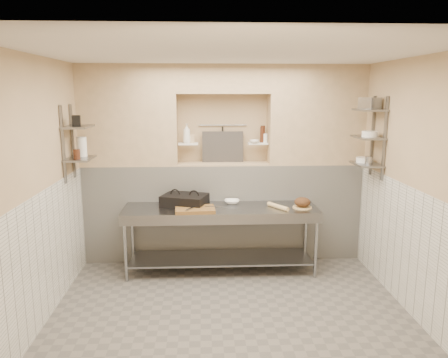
{
  "coord_description": "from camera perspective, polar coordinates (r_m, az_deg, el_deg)",
  "views": [
    {
      "loc": [
        -0.29,
        -4.47,
        2.42
      ],
      "look_at": [
        -0.03,
        0.9,
        1.35
      ],
      "focal_mm": 35.0,
      "sensor_mm": 36.0,
      "label": 1
    }
  ],
  "objects": [
    {
      "name": "floor",
      "position": [
        5.12,
        0.87,
        -17.61
      ],
      "size": [
        4.0,
        3.9,
        0.1
      ],
      "primitive_type": "cube",
      "color": "#69635D",
      "rests_on": "ground"
    },
    {
      "name": "bread_board",
      "position": [
        5.95,
        10.18,
        -3.65
      ],
      "size": [
        0.26,
        0.26,
        0.01
      ],
      "primitive_type": "cylinder",
      "color": "#DDB872",
      "rests_on": "prep_table"
    },
    {
      "name": "condiment_c",
      "position": [
        6.33,
        5.4,
        5.35
      ],
      "size": [
        0.07,
        0.07,
        0.13
      ],
      "primitive_type": "cylinder",
      "color": "white",
      "rests_on": "alcove_shelf_right"
    },
    {
      "name": "bowl_right_mid",
      "position": [
        5.89,
        18.51,
        5.6
      ],
      "size": [
        0.2,
        0.2,
        0.07
      ],
      "primitive_type": "cylinder",
      "color": "white",
      "rests_on": "wall_shelf_right_mid"
    },
    {
      "name": "bottle_soap",
      "position": [
        6.23,
        -4.89,
        5.95
      ],
      "size": [
        0.14,
        0.14,
        0.27
      ],
      "primitive_type": "imported",
      "rotation": [
        0.0,
        0.0,
        0.43
      ],
      "color": "white",
      "rests_on": "alcove_shelf_left"
    },
    {
      "name": "alcove_sill",
      "position": [
        6.31,
        -0.11,
        2.04
      ],
      "size": [
        1.3,
        0.4,
        0.02
      ],
      "primitive_type": "cube",
      "color": "tan",
      "rests_on": "backwall_lower"
    },
    {
      "name": "knife_blade",
      "position": [
        5.74,
        -1.35,
        -3.63
      ],
      "size": [
        0.23,
        0.06,
        0.01
      ],
      "primitive_type": "cube",
      "rotation": [
        0.0,
        0.0,
        -0.15
      ],
      "color": "gray",
      "rests_on": "cutting_board"
    },
    {
      "name": "wall_right",
      "position": [
        5.15,
        24.32,
        -1.18
      ],
      "size": [
        0.1,
        3.9,
        2.8
      ],
      "primitive_type": "cube",
      "color": "tan",
      "rests_on": "ground"
    },
    {
      "name": "splash_panel",
      "position": [
        6.38,
        -0.16,
        4.22
      ],
      "size": [
        0.6,
        0.08,
        0.45
      ],
      "primitive_type": "cube",
      "rotation": [
        -0.14,
        0.0,
        0.0
      ],
      "color": "#383330",
      "rests_on": "alcove_sill"
    },
    {
      "name": "ceiling",
      "position": [
        4.5,
        0.98,
        16.73
      ],
      "size": [
        4.0,
        3.9,
        0.1
      ],
      "primitive_type": "cube",
      "color": "silver",
      "rests_on": "ground"
    },
    {
      "name": "wainscot_right",
      "position": [
        5.31,
        23.12,
        -8.59
      ],
      "size": [
        0.02,
        3.9,
        1.4
      ],
      "primitive_type": "cube",
      "color": "silver",
      "rests_on": "floor"
    },
    {
      "name": "wall_front",
      "position": [
        2.69,
        3.74,
        -11.04
      ],
      "size": [
        4.0,
        0.1,
        2.8
      ],
      "primitive_type": "cube",
      "color": "tan",
      "rests_on": "ground"
    },
    {
      "name": "shelf_rail_left_b",
      "position": [
        5.62,
        -20.27,
        4.22
      ],
      "size": [
        0.03,
        0.03,
        0.95
      ],
      "primitive_type": "cube",
      "color": "slate",
      "rests_on": "wall_left"
    },
    {
      "name": "cutting_board",
      "position": [
        5.7,
        -3.81,
        -3.99
      ],
      "size": [
        0.53,
        0.39,
        0.05
      ],
      "primitive_type": "cube",
      "rotation": [
        0.0,
        0.0,
        0.06
      ],
      "color": "brown",
      "rests_on": "prep_table"
    },
    {
      "name": "panini_press",
      "position": [
        5.96,
        -5.16,
        -2.8
      ],
      "size": [
        0.68,
        0.58,
        0.16
      ],
      "rotation": [
        0.0,
        0.0,
        -0.33
      ],
      "color": "black",
      "rests_on": "prep_table"
    },
    {
      "name": "condiment_a",
      "position": [
        6.35,
        5.08,
        5.89
      ],
      "size": [
        0.07,
        0.07,
        0.24
      ],
      "primitive_type": "cylinder",
      "color": "#3E1D11",
      "rests_on": "alcove_shelf_right"
    },
    {
      "name": "wall_shelf_right_lower",
      "position": [
        5.99,
        18.09,
        1.86
      ],
      "size": [
        0.3,
        0.5,
        0.02
      ],
      "primitive_type": "cube",
      "color": "slate",
      "rests_on": "wall_right"
    },
    {
      "name": "canister_right",
      "position": [
        5.9,
        18.42,
        2.34
      ],
      "size": [
        0.1,
        0.1,
        0.1
      ],
      "primitive_type": "cylinder",
      "color": "gray",
      "rests_on": "wall_shelf_right_lower"
    },
    {
      "name": "backwall_header",
      "position": [
        6.23,
        -0.12,
        12.9
      ],
      "size": [
        1.3,
        0.4,
        0.4
      ],
      "primitive_type": "cube",
      "color": "tan",
      "rests_on": "backwall_lower"
    },
    {
      "name": "wall_left",
      "position": [
        4.91,
        -23.7,
        -1.7
      ],
      "size": [
        0.1,
        3.9,
        2.8
      ],
      "primitive_type": "cube",
      "color": "tan",
      "rests_on": "ground"
    },
    {
      "name": "box_left_upper",
      "position": [
        5.69,
        -18.72,
        7.23
      ],
      "size": [
        0.11,
        0.11,
        0.13
      ],
      "primitive_type": "cube",
      "rotation": [
        0.0,
        0.0,
        0.17
      ],
      "color": "black",
      "rests_on": "wall_shelf_left_upper"
    },
    {
      "name": "alcove_shelf_left",
      "position": [
        6.27,
        -4.7,
        4.61
      ],
      "size": [
        0.28,
        0.16,
        0.02
      ],
      "primitive_type": "cube",
      "color": "white",
      "rests_on": "backwall_lower"
    },
    {
      "name": "jug_left",
      "position": [
        5.88,
        -18.08,
        4.03
      ],
      "size": [
        0.12,
        0.12,
        0.25
      ],
      "primitive_type": "cylinder",
      "color": "white",
      "rests_on": "wall_shelf_left_lower"
    },
    {
      "name": "bowl_right",
      "position": [
        6.06,
        17.84,
        2.4
      ],
      "size": [
        0.21,
        0.21,
        0.06
      ],
      "primitive_type": "cylinder",
      "color": "white",
      "rests_on": "wall_shelf_right_lower"
    },
    {
      "name": "alcove_shelf_right",
      "position": [
        6.32,
        4.44,
        4.67
      ],
      "size": [
        0.28,
        0.16,
        0.02
      ],
      "primitive_type": "cube",
      "color": "white",
      "rests_on": "backwall_lower"
    },
    {
      "name": "backwall_pillar_right",
      "position": [
        6.44,
        11.87,
        8.16
      ],
      "size": [
        1.35,
        0.4,
        1.4
      ],
      "primitive_type": "cube",
      "color": "tan",
      "rests_on": "backwall_lower"
    },
    {
      "name": "hanging_steel",
      "position": [
        6.41,
        -0.18,
        5.52
      ],
      "size": [
        0.02,
        0.02,
        0.3
      ],
      "primitive_type": "cylinder",
      "color": "black",
      "rests_on": "utensil_rail"
    },
    {
      "name": "wainscot_left",
      "position": [
        5.08,
        -22.43,
        -9.42
      ],
      "size": [
        0.02,
        3.9,
        1.4
      ],
      "primitive_type": "cube",
      "color": "silver",
      "rests_on": "floor"
    },
    {
      "name": "backwall_pillar_left",
      "position": [
        6.32,
        -12.33,
        8.09
      ],
      "size": [
        1.35,
        0.4,
        1.4
      ],
      "primitive_type": "cube",
      "color": "tan",
      "rests_on": "backwall_lower"
    },
    {
      "name": "utensil_rail",
      "position": [
        6.42,
        -0.19,
        7.05
      ],
      "size": [
        0.7,
        0.02,
        0.02
      ],
      "primitive_type": "cylinder",
      "rotation": [
        0.0,
        1.57,
        0.0
      ],
      "color": "gray",
      "rests_on": "wall_back"
    },
    {
      "name": "mixing_bowl",
      "position": [
        6.08,
        1.04,
        -2.98
      ],
      "size": [
        0.22,
        0.22,
        0.05
      ],
      "primitive_type": "imported",
      "rotation": [
        0.0,
        0.0,
        -0.07
      ],
      "color": "white",
      "rests_on": "prep_table"
    },
    {
      "name": "wall_shelf_left_upper",
      "position": [
        5.75,
        -18.53,
        6.48
      ],
      "size": [
        0.3,
        0.5,
        0.03
      ],
      "primitive_type": "cube",
      "color": "slate",
      "rests_on": "wall_left"
    },
    {
      "name": "wall_shelf_left_lower",
      "position": [
        5.79,
        -18.28,
        2.54
      ],
      "size": [
        0.3,
        0.5,
        0.02
      ],
      "primitive_type": "cube",
      "color": "slate",
      "rests_on": "wall_left"
    },
    {
      "name": "tongs",
      "position": [
        5.64,
        -4.34,
        -3.83
      ],
      "size": [
        0.14,
        0.22,
        0.02
      ],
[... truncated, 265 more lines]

